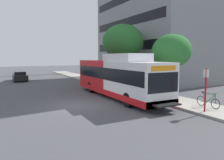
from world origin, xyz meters
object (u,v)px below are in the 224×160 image
at_px(bus_stop_sign_pole, 206,87).
at_px(street_tree_mid_block, 123,42).
at_px(transit_bus, 118,77).
at_px(street_tree_near_stop, 172,51).
at_px(bicycle_parked, 208,101).
at_px(parked_car_far_lane, 20,76).

bearing_deg(bus_stop_sign_pole, street_tree_mid_block, 82.36).
xyz_separation_m(transit_bus, street_tree_near_stop, (4.11, -1.92, 2.18)).
relative_size(transit_bus, street_tree_near_stop, 2.38).
xyz_separation_m(bicycle_parked, street_tree_near_stop, (0.96, 4.51, 3.33)).
distance_m(transit_bus, street_tree_near_stop, 5.04).
xyz_separation_m(bus_stop_sign_pole, parked_car_far_lane, (-8.37, 24.27, -0.99)).
bearing_deg(bicycle_parked, parked_car_far_lane, 111.93).
distance_m(bus_stop_sign_pole, bicycle_parked, 1.71).
bearing_deg(street_tree_mid_block, street_tree_near_stop, -86.86).
bearing_deg(bus_stop_sign_pole, parked_car_far_lane, 109.03).
height_order(bicycle_parked, street_tree_near_stop, street_tree_near_stop).
bearing_deg(street_tree_mid_block, bicycle_parked, -92.67).
height_order(street_tree_near_stop, street_tree_mid_block, street_tree_mid_block).
bearing_deg(transit_bus, bus_stop_sign_pole, -74.09).
xyz_separation_m(street_tree_mid_block, parked_car_far_lane, (-10.06, 11.70, -4.44)).
xyz_separation_m(transit_bus, bicycle_parked, (3.15, -6.43, -1.14)).
xyz_separation_m(transit_bus, street_tree_mid_block, (3.71, 5.47, 3.39)).
distance_m(street_tree_near_stop, street_tree_mid_block, 7.49).
xyz_separation_m(bicycle_parked, street_tree_mid_block, (0.55, 11.90, 4.54)).
xyz_separation_m(transit_bus, parked_car_far_lane, (-6.35, 17.17, -1.04)).
xyz_separation_m(transit_bus, bus_stop_sign_pole, (2.02, -7.10, -0.05)).
bearing_deg(bus_stop_sign_pole, street_tree_near_stop, 68.02).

